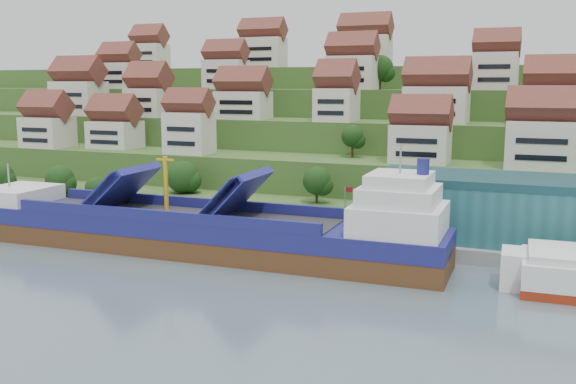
% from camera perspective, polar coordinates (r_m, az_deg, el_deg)
% --- Properties ---
extents(ground, '(300.00, 300.00, 0.00)m').
position_cam_1_polar(ground, '(102.68, -6.34, -5.39)').
color(ground, slate).
rests_on(ground, ground).
extents(quay, '(180.00, 14.00, 2.20)m').
position_cam_1_polar(quay, '(108.68, 6.83, -3.96)').
color(quay, gray).
rests_on(quay, ground).
extents(hillside, '(260.00, 128.00, 31.00)m').
position_cam_1_polar(hillside, '(197.05, 8.16, 4.92)').
color(hillside, '#2D4C1E').
rests_on(hillside, ground).
extents(hillside_village, '(154.72, 62.96, 28.65)m').
position_cam_1_polar(hillside_village, '(154.06, 3.96, 8.61)').
color(hillside_village, beige).
rests_on(hillside_village, ground).
extents(hillside_trees, '(144.18, 60.64, 30.65)m').
position_cam_1_polar(hillside_trees, '(143.22, -3.62, 5.10)').
color(hillside_trees, '#1A3E14').
rests_on(hillside_trees, ground).
extents(warehouse, '(60.00, 15.00, 10.00)m').
position_cam_1_polar(warehouse, '(105.83, 24.15, -1.73)').
color(warehouse, '#256166').
rests_on(warehouse, quay).
extents(flagpole, '(1.28, 0.16, 8.00)m').
position_cam_1_polar(flagpole, '(103.27, 5.14, -1.36)').
color(flagpole, gray).
rests_on(flagpole, quay).
extents(cargo_ship, '(81.46, 14.34, 18.05)m').
position_cam_1_polar(cargo_ship, '(102.28, -7.60, -3.51)').
color(cargo_ship, '#513018').
rests_on(cargo_ship, ground).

